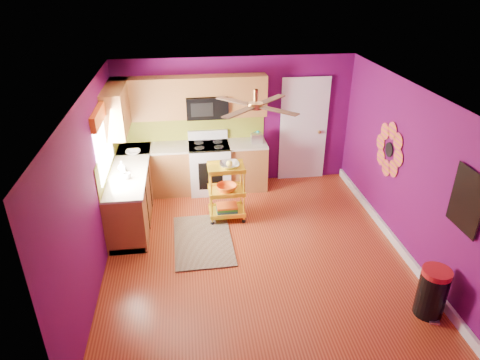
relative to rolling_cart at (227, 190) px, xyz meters
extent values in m
plane|color=maroon|center=(0.32, -1.05, -0.57)|extent=(5.00, 5.00, 0.00)
cube|color=#590A4F|center=(0.32, 1.45, 0.68)|extent=(4.50, 0.04, 2.50)
cube|color=#590A4F|center=(0.32, -3.55, 0.68)|extent=(4.50, 0.04, 2.50)
cube|color=#590A4F|center=(-1.93, -1.05, 0.68)|extent=(0.04, 5.00, 2.50)
cube|color=#590A4F|center=(2.57, -1.05, 0.68)|extent=(0.04, 5.00, 2.50)
cube|color=silver|center=(0.32, -1.05, 1.93)|extent=(4.50, 5.00, 0.04)
cube|color=white|center=(2.54, -1.05, -0.50)|extent=(0.05, 4.90, 0.14)
cube|color=brown|center=(-1.63, 0.30, -0.12)|extent=(0.60, 2.30, 0.90)
cube|color=brown|center=(-0.53, 1.15, -0.12)|extent=(2.80, 0.60, 0.90)
cube|color=beige|center=(-1.63, 0.30, 0.35)|extent=(0.63, 2.30, 0.04)
cube|color=beige|center=(-0.53, 1.15, 0.35)|extent=(2.80, 0.63, 0.04)
cube|color=black|center=(-1.63, 0.30, -0.52)|extent=(0.54, 2.30, 0.10)
cube|color=black|center=(-0.53, 1.15, -0.52)|extent=(2.80, 0.54, 0.10)
cube|color=white|center=(-0.23, 1.12, -0.11)|extent=(0.76, 0.66, 0.92)
cube|color=black|center=(-0.23, 1.12, 0.36)|extent=(0.76, 0.62, 0.03)
cube|color=white|center=(-0.23, 1.40, 0.47)|extent=(0.76, 0.06, 0.18)
cube|color=black|center=(-0.23, 0.79, -0.12)|extent=(0.45, 0.02, 0.55)
cube|color=brown|center=(-1.27, 1.28, 1.26)|extent=(1.32, 0.33, 0.75)
cube|color=brown|center=(0.51, 1.28, 1.26)|extent=(0.72, 0.33, 0.75)
cube|color=brown|center=(-0.23, 1.28, 1.46)|extent=(0.76, 0.33, 0.34)
cube|color=brown|center=(-1.76, 0.80, 1.26)|extent=(0.33, 1.30, 0.75)
cube|color=black|center=(-0.23, 1.25, 1.08)|extent=(0.76, 0.38, 0.40)
cube|color=#686C18|center=(-0.53, 1.44, 0.63)|extent=(2.80, 0.01, 0.51)
cube|color=#686C18|center=(-1.92, 0.30, 0.63)|extent=(0.01, 2.30, 0.51)
cube|color=white|center=(-1.91, 0.00, 0.98)|extent=(0.03, 1.20, 1.00)
cube|color=#E55C14|center=(-1.88, 0.00, 1.45)|extent=(0.08, 1.35, 0.22)
cube|color=white|center=(1.67, 1.42, 0.46)|extent=(0.85, 0.04, 2.05)
cube|color=white|center=(1.67, 1.40, 0.46)|extent=(0.95, 0.02, 2.15)
sphere|color=#BF8C3F|center=(1.99, 1.37, 0.43)|extent=(0.07, 0.07, 0.07)
cylinder|color=black|center=(2.55, -0.45, 0.78)|extent=(0.01, 0.24, 0.24)
cube|color=#17977E|center=(2.55, -2.45, 0.98)|extent=(0.03, 0.52, 0.72)
cube|color=black|center=(2.54, -2.45, 0.98)|extent=(0.01, 0.56, 0.76)
cylinder|color=#BF8C3F|center=(0.32, -0.85, 1.85)|extent=(0.06, 0.06, 0.16)
cylinder|color=#BF8C3F|center=(0.32, -0.85, 1.71)|extent=(0.20, 0.20, 0.08)
cube|color=#4C2D19|center=(0.59, -0.58, 1.71)|extent=(0.47, 0.47, 0.01)
cube|color=#4C2D19|center=(0.05, -0.58, 1.71)|extent=(0.47, 0.47, 0.01)
cube|color=#4C2D19|center=(0.05, -1.12, 1.71)|extent=(0.47, 0.47, 0.01)
cube|color=#4C2D19|center=(0.59, -1.12, 1.71)|extent=(0.47, 0.47, 0.01)
cube|color=black|center=(-0.46, -0.63, -0.55)|extent=(0.95, 1.51, 0.02)
cylinder|color=yellow|center=(-0.28, -0.19, -0.05)|extent=(0.03, 0.03, 0.94)
cylinder|color=yellow|center=(0.26, -0.19, -0.05)|extent=(0.03, 0.03, 0.94)
cylinder|color=yellow|center=(-0.28, 0.18, -0.05)|extent=(0.03, 0.03, 0.94)
cylinder|color=yellow|center=(0.26, 0.19, -0.05)|extent=(0.03, 0.03, 0.94)
sphere|color=black|center=(-0.28, -0.19, -0.53)|extent=(0.07, 0.07, 0.07)
sphere|color=black|center=(0.26, -0.19, -0.53)|extent=(0.07, 0.07, 0.07)
sphere|color=black|center=(-0.28, 0.18, -0.53)|extent=(0.07, 0.07, 0.07)
sphere|color=black|center=(0.26, 0.19, -0.53)|extent=(0.07, 0.07, 0.07)
cube|color=yellow|center=(-0.01, 0.00, 0.40)|extent=(0.61, 0.45, 0.03)
cube|color=yellow|center=(-0.01, 0.00, -0.03)|extent=(0.61, 0.45, 0.03)
cube|color=yellow|center=(-0.01, 0.00, -0.43)|extent=(0.61, 0.45, 0.03)
imported|color=beige|center=(0.05, 0.00, 0.46)|extent=(0.34, 0.34, 0.08)
sphere|color=yellow|center=(0.05, 0.00, 0.48)|extent=(0.11, 0.11, 0.11)
imported|color=#E55C14|center=(-0.01, 0.00, 0.04)|extent=(0.35, 0.35, 0.11)
cube|color=navy|center=(-0.01, 0.00, -0.39)|extent=(0.36, 0.27, 0.04)
cube|color=#267233|center=(-0.01, 0.00, -0.35)|extent=(0.36, 0.27, 0.04)
cube|color=#E55C14|center=(-0.01, 0.00, -0.32)|extent=(0.36, 0.27, 0.03)
cylinder|color=black|center=(2.30, -2.60, -0.26)|extent=(0.45, 0.45, 0.61)
cylinder|color=red|center=(2.30, -2.60, 0.08)|extent=(0.36, 0.36, 0.07)
cube|color=beige|center=(2.30, -2.78, -0.55)|extent=(0.13, 0.09, 0.03)
cylinder|color=#16A69E|center=(0.72, 1.21, 0.45)|extent=(0.18, 0.18, 0.16)
sphere|color=#16A69E|center=(0.72, 1.21, 0.55)|extent=(0.06, 0.06, 0.06)
cube|color=beige|center=(0.69, 1.12, 0.46)|extent=(0.22, 0.15, 0.18)
imported|color=#EA3F72|center=(-1.68, 0.06, 0.46)|extent=(0.08, 0.08, 0.17)
imported|color=white|center=(-1.71, 0.15, 0.47)|extent=(0.15, 0.15, 0.19)
imported|color=white|center=(-1.60, 0.88, 0.41)|extent=(0.26, 0.26, 0.06)
imported|color=white|center=(-1.60, -0.13, 0.42)|extent=(0.12, 0.12, 0.10)
camera|label=1|loc=(-0.61, -6.36, 3.42)|focal=32.00mm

